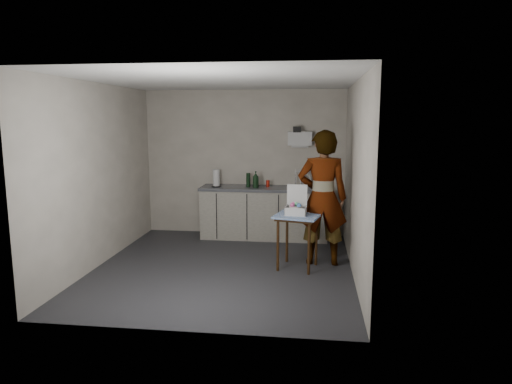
# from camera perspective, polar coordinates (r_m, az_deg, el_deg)

# --- Properties ---
(ground) EXTENTS (4.00, 4.00, 0.00)m
(ground) POSITION_cam_1_polar(r_m,az_deg,el_deg) (6.61, -4.04, -9.37)
(ground) COLOR #27282C
(ground) RESTS_ON ground
(wall_back) EXTENTS (3.60, 0.02, 2.60)m
(wall_back) POSITION_cam_1_polar(r_m,az_deg,el_deg) (8.26, -1.48, 3.64)
(wall_back) COLOR #B0A899
(wall_back) RESTS_ON ground
(wall_right) EXTENTS (0.02, 4.00, 2.60)m
(wall_right) POSITION_cam_1_polar(r_m,az_deg,el_deg) (6.22, 12.23, 1.59)
(wall_right) COLOR #B0A899
(wall_right) RESTS_ON ground
(wall_left) EXTENTS (0.02, 4.00, 2.60)m
(wall_left) POSITION_cam_1_polar(r_m,az_deg,el_deg) (6.89, -18.94, 2.03)
(wall_left) COLOR #B0A899
(wall_left) RESTS_ON ground
(ceiling) EXTENTS (3.60, 4.00, 0.01)m
(ceiling) POSITION_cam_1_polar(r_m,az_deg,el_deg) (6.28, -4.31, 13.69)
(ceiling) COLOR white
(ceiling) RESTS_ON wall_back
(kitchen_counter) EXTENTS (2.24, 0.62, 0.91)m
(kitchen_counter) POSITION_cam_1_polar(r_m,az_deg,el_deg) (8.06, 1.06, -2.78)
(kitchen_counter) COLOR black
(kitchen_counter) RESTS_ON ground
(wall_shelf) EXTENTS (0.42, 0.18, 0.37)m
(wall_shelf) POSITION_cam_1_polar(r_m,az_deg,el_deg) (8.07, 5.52, 6.65)
(wall_shelf) COLOR white
(wall_shelf) RESTS_ON ground
(side_table) EXTENTS (0.72, 0.72, 0.77)m
(side_table) POSITION_cam_1_polar(r_m,az_deg,el_deg) (6.42, 5.25, -3.68)
(side_table) COLOR #3A220D
(side_table) RESTS_ON ground
(standing_man) EXTENTS (0.73, 0.49, 1.94)m
(standing_man) POSITION_cam_1_polar(r_m,az_deg,el_deg) (6.60, 8.30, -0.74)
(standing_man) COLOR #B2A593
(standing_man) RESTS_ON ground
(soap_bottle) EXTENTS (0.15, 0.15, 0.29)m
(soap_bottle) POSITION_cam_1_polar(r_m,az_deg,el_deg) (7.87, -0.04, 1.56)
(soap_bottle) COLOR black
(soap_bottle) RESTS_ON kitchen_counter
(soda_can) EXTENTS (0.06, 0.06, 0.12)m
(soda_can) POSITION_cam_1_polar(r_m,az_deg,el_deg) (8.01, 1.48, 1.07)
(soda_can) COLOR red
(soda_can) RESTS_ON kitchen_counter
(dark_bottle) EXTENTS (0.07, 0.07, 0.25)m
(dark_bottle) POSITION_cam_1_polar(r_m,az_deg,el_deg) (7.98, -0.98, 1.52)
(dark_bottle) COLOR black
(dark_bottle) RESTS_ON kitchen_counter
(paper_towel) EXTENTS (0.17, 0.17, 0.31)m
(paper_towel) POSITION_cam_1_polar(r_m,az_deg,el_deg) (8.03, -4.99, 1.69)
(paper_towel) COLOR black
(paper_towel) RESTS_ON kitchen_counter
(dish_rack) EXTENTS (0.43, 0.32, 0.30)m
(dish_rack) POSITION_cam_1_polar(r_m,az_deg,el_deg) (7.96, 6.28, 1.04)
(dish_rack) COLOR white
(dish_rack) RESTS_ON kitchen_counter
(bakery_box) EXTENTS (0.31, 0.32, 0.40)m
(bakery_box) POSITION_cam_1_polar(r_m,az_deg,el_deg) (6.39, 5.01, -1.99)
(bakery_box) COLOR white
(bakery_box) RESTS_ON side_table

